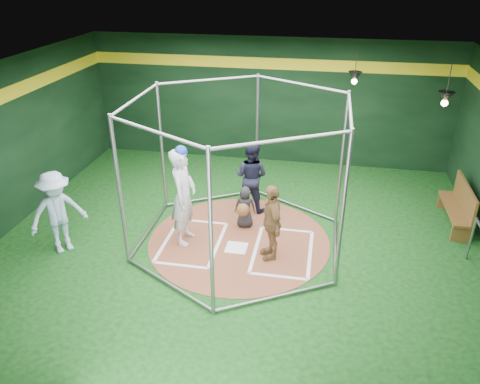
% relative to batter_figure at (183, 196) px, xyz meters
% --- Properties ---
extents(room_shell, '(10.10, 9.10, 3.53)m').
position_rel_batter_figure_xyz_m(room_shell, '(1.10, 0.20, 0.69)').
color(room_shell, '#0C350D').
rests_on(room_shell, ground).
extents(clay_disc, '(3.80, 3.80, 0.01)m').
position_rel_batter_figure_xyz_m(clay_disc, '(1.10, 0.19, -1.05)').
color(clay_disc, brown).
rests_on(clay_disc, ground).
extents(home_plate, '(0.43, 0.43, 0.01)m').
position_rel_batter_figure_xyz_m(home_plate, '(1.10, -0.11, -1.04)').
color(home_plate, white).
rests_on(home_plate, clay_disc).
extents(batter_box_left, '(1.17, 1.77, 0.01)m').
position_rel_batter_figure_xyz_m(batter_box_left, '(0.15, -0.06, -1.04)').
color(batter_box_left, white).
rests_on(batter_box_left, clay_disc).
extents(batter_box_right, '(1.17, 1.77, 0.01)m').
position_rel_batter_figure_xyz_m(batter_box_right, '(2.05, -0.06, -1.04)').
color(batter_box_right, white).
rests_on(batter_box_right, clay_disc).
extents(batting_cage, '(4.05, 4.67, 3.00)m').
position_rel_batter_figure_xyz_m(batting_cage, '(1.10, 0.19, 0.44)').
color(batting_cage, gray).
rests_on(batting_cage, ground).
extents(pendant_lamp_near, '(0.34, 0.34, 0.90)m').
position_rel_batter_figure_xyz_m(pendant_lamp_near, '(3.30, 3.79, 1.68)').
color(pendant_lamp_near, black).
rests_on(pendant_lamp_near, room_shell).
extents(pendant_lamp_far, '(0.34, 0.34, 0.90)m').
position_rel_batter_figure_xyz_m(pendant_lamp_far, '(5.10, 2.19, 1.68)').
color(pendant_lamp_far, black).
rests_on(pendant_lamp_far, room_shell).
extents(batter_figure, '(0.50, 0.75, 2.12)m').
position_rel_batter_figure_xyz_m(batter_figure, '(0.00, 0.00, 0.00)').
color(batter_figure, silver).
rests_on(batter_figure, clay_disc).
extents(visitor_leopard, '(0.70, 0.99, 1.56)m').
position_rel_batter_figure_xyz_m(visitor_leopard, '(1.82, -0.25, -0.27)').
color(visitor_leopard, '#AB7E49').
rests_on(visitor_leopard, clay_disc).
extents(catcher_figure, '(0.51, 0.58, 0.95)m').
position_rel_batter_figure_xyz_m(catcher_figure, '(1.12, 0.76, -0.56)').
color(catcher_figure, black).
rests_on(catcher_figure, clay_disc).
extents(umpire, '(0.95, 0.83, 1.66)m').
position_rel_batter_figure_xyz_m(umpire, '(1.11, 1.63, -0.22)').
color(umpire, black).
rests_on(umpire, clay_disc).
extents(bystander_blue, '(1.23, 1.26, 1.73)m').
position_rel_batter_figure_xyz_m(bystander_blue, '(-2.34, -0.79, -0.20)').
color(bystander_blue, '#9CB6CF').
rests_on(bystander_blue, ground).
extents(dugout_bench, '(0.39, 1.67, 0.97)m').
position_rel_batter_figure_xyz_m(dugout_bench, '(5.73, 1.77, -0.56)').
color(dugout_bench, brown).
rests_on(dugout_bench, ground).
extents(steel_railing, '(0.05, 1.09, 0.94)m').
position_rel_batter_figure_xyz_m(steel_railing, '(5.65, -0.14, -0.43)').
color(steel_railing, gray).
rests_on(steel_railing, ground).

